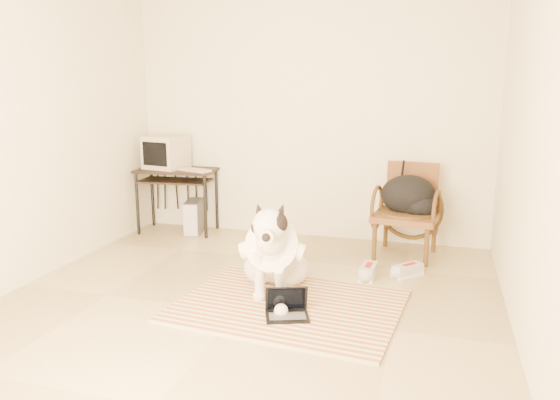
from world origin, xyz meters
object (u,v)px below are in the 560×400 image
at_px(laptop, 287,309).
at_px(crt_monitor, 166,152).
at_px(backpack, 410,197).
at_px(dog, 274,253).
at_px(pc_tower, 194,217).
at_px(computer_desk, 176,178).
at_px(rattan_chair, 407,210).

height_order(laptop, crt_monitor, crt_monitor).
height_order(laptop, backpack, backpack).
bearing_deg(backpack, dog, -127.75).
bearing_deg(pc_tower, computer_desk, -171.78).
distance_m(rattan_chair, backpack, 0.15).
distance_m(computer_desk, crt_monitor, 0.33).
relative_size(crt_monitor, pc_tower, 1.13).
xyz_separation_m(dog, pc_tower, (-1.44, 1.52, -0.15)).
height_order(computer_desk, backpack, backpack).
relative_size(laptop, rattan_chair, 0.41).
bearing_deg(laptop, rattan_chair, 67.83).
bearing_deg(pc_tower, laptop, -49.84).
distance_m(laptop, pc_tower, 2.62).
bearing_deg(computer_desk, dog, -42.27).
bearing_deg(laptop, computer_desk, 133.75).
distance_m(dog, crt_monitor, 2.42).
xyz_separation_m(laptop, computer_desk, (-1.89, 1.97, 0.57)).
bearing_deg(crt_monitor, pc_tower, -1.02).
height_order(dog, computer_desk, dog).
xyz_separation_m(pc_tower, backpack, (2.47, -0.19, 0.42)).
bearing_deg(crt_monitor, backpack, -4.05).
bearing_deg(laptop, dog, 117.28).
distance_m(pc_tower, rattan_chair, 2.46).
distance_m(crt_monitor, backpack, 2.83).
bearing_deg(pc_tower, backpack, -4.46).
xyz_separation_m(dog, computer_desk, (-1.64, 1.49, 0.30)).
relative_size(dog, computer_desk, 1.20).
bearing_deg(backpack, computer_desk, 176.49).
bearing_deg(computer_desk, crt_monitor, 165.86).
xyz_separation_m(laptop, backpack, (0.78, 1.81, 0.54)).
relative_size(crt_monitor, rattan_chair, 0.53).
relative_size(dog, crt_monitor, 2.31).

